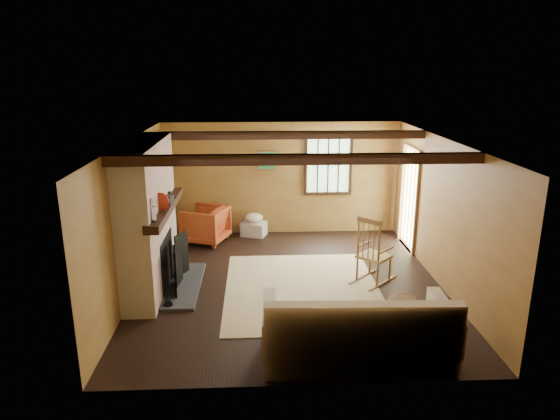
{
  "coord_description": "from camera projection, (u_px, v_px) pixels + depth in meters",
  "views": [
    {
      "loc": [
        -0.52,
        -7.65,
        3.5
      ],
      "look_at": [
        -0.14,
        0.4,
        1.18
      ],
      "focal_mm": 32.0,
      "sensor_mm": 36.0,
      "label": 1
    }
  ],
  "objects": [
    {
      "name": "rocking_chair",
      "position": [
        373.0,
        254.0,
        8.31
      ],
      "size": [
        0.9,
        0.9,
        1.16
      ],
      "rotation": [
        0.0,
        0.0,
        2.36
      ],
      "color": "tan",
      "rests_on": "ground"
    },
    {
      "name": "firewood_pile",
      "position": [
        191.0,
        233.0,
        10.59
      ],
      "size": [
        0.61,
        0.11,
        0.22
      ],
      "color": "brown",
      "rests_on": "ground"
    },
    {
      "name": "room_envelope",
      "position": [
        302.0,
        185.0,
        8.14
      ],
      "size": [
        5.02,
        5.52,
        2.44
      ],
      "color": "olive",
      "rests_on": "ground"
    },
    {
      "name": "ground",
      "position": [
        289.0,
        284.0,
        8.33
      ],
      "size": [
        5.5,
        5.5,
        0.0
      ],
      "primitive_type": "plane",
      "color": "black",
      "rests_on": "ground"
    },
    {
      "name": "armchair",
      "position": [
        205.0,
        224.0,
        10.25
      ],
      "size": [
        1.06,
        1.04,
        0.75
      ],
      "primitive_type": "imported",
      "rotation": [
        0.0,
        0.0,
        -1.93
      ],
      "color": "#BF6026",
      "rests_on": "ground"
    },
    {
      "name": "fireplace",
      "position": [
        150.0,
        223.0,
        7.92
      ],
      "size": [
        1.02,
        2.3,
        2.4
      ],
      "color": "#9E443D",
      "rests_on": "ground"
    },
    {
      "name": "sofa",
      "position": [
        358.0,
        335.0,
        6.11
      ],
      "size": [
        2.35,
        1.11,
        0.94
      ],
      "rotation": [
        0.0,
        0.0,
        -0.03
      ],
      "color": "silver",
      "rests_on": "ground"
    },
    {
      "name": "laundry_basket",
      "position": [
        254.0,
        229.0,
        10.71
      ],
      "size": [
        0.59,
        0.52,
        0.3
      ],
      "primitive_type": "cube",
      "rotation": [
        0.0,
        0.0,
        -0.32
      ],
      "color": "silver",
      "rests_on": "ground"
    },
    {
      "name": "rug",
      "position": [
        302.0,
        289.0,
        8.15
      ],
      "size": [
        2.5,
        3.0,
        0.01
      ],
      "primitive_type": "cube",
      "color": "#D8B690",
      "rests_on": "ground"
    },
    {
      "name": "basket_pillow",
      "position": [
        254.0,
        218.0,
        10.64
      ],
      "size": [
        0.45,
        0.4,
        0.2
      ],
      "primitive_type": "ellipsoid",
      "rotation": [
        0.0,
        0.0,
        0.23
      ],
      "color": "silver",
      "rests_on": "laundry_basket"
    }
  ]
}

